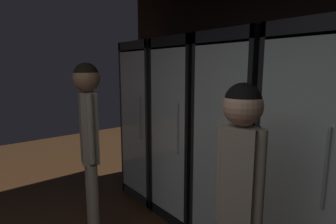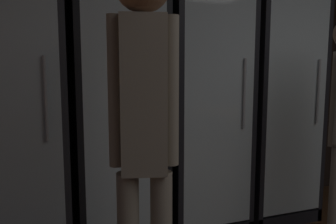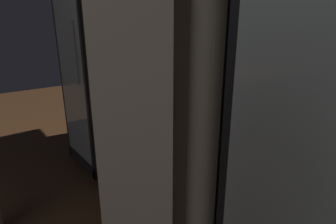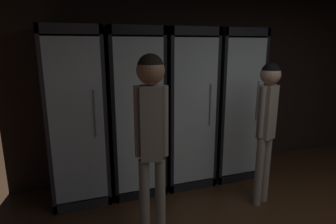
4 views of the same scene
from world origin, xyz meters
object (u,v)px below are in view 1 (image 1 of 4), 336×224
(cooler_far_left, at_px, (156,122))
(cooler_center, at_px, (241,144))
(shopper_far, at_px, (239,185))
(cooler_right, at_px, (317,165))
(cooler_left, at_px, (191,131))
(shopper_near, at_px, (89,130))

(cooler_far_left, height_order, cooler_center, same)
(shopper_far, bearing_deg, cooler_right, 85.93)
(cooler_far_left, height_order, shopper_far, cooler_far_left)
(cooler_center, bearing_deg, cooler_right, 0.14)
(cooler_right, height_order, shopper_far, cooler_right)
(cooler_left, bearing_deg, shopper_far, -34.33)
(cooler_center, relative_size, shopper_far, 1.24)
(cooler_far_left, xyz_separation_m, cooler_right, (2.01, -0.00, -0.01))
(cooler_left, relative_size, shopper_near, 1.15)
(cooler_left, height_order, cooler_center, same)
(shopper_far, bearing_deg, cooler_center, 124.91)
(cooler_center, relative_size, cooler_right, 1.00)
(cooler_far_left, relative_size, shopper_far, 1.24)
(cooler_left, distance_m, shopper_near, 1.16)
(cooler_center, distance_m, cooler_right, 0.67)
(shopper_near, bearing_deg, cooler_far_left, 116.25)
(shopper_far, bearing_deg, cooler_left, 145.67)
(shopper_near, bearing_deg, cooler_right, 38.59)
(shopper_near, bearing_deg, cooler_center, 56.09)
(cooler_left, relative_size, shopper_far, 1.24)
(cooler_center, bearing_deg, shopper_near, -123.91)
(cooler_far_left, height_order, shopper_near, cooler_far_left)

